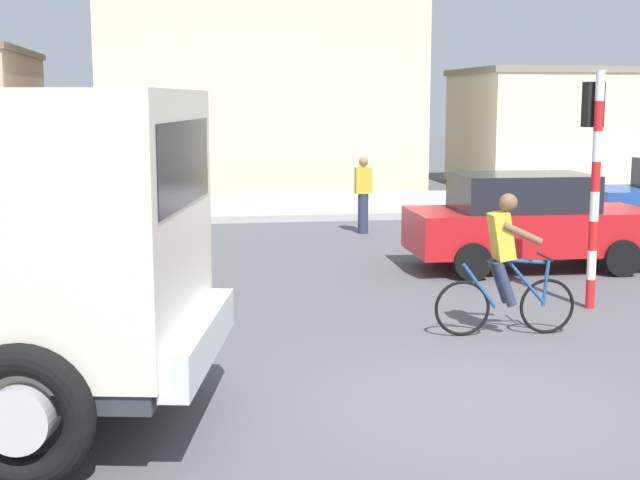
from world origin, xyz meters
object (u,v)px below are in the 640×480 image
Objects in this scene: car_red_near at (527,221)px; cyclist at (505,265)px; pedestrian_near_kerb at (363,194)px; traffic_light_pole at (594,156)px.

cyclist is at bearing -115.08° from car_red_near.
cyclist reaches higher than pedestrian_near_kerb.
cyclist is 2.39m from traffic_light_pole.
traffic_light_pole is 0.79× the size of car_red_near.
cyclist is 0.54× the size of traffic_light_pole.
car_red_near is (0.23, 2.82, -1.25)m from traffic_light_pole.
pedestrian_near_kerb is at bearing 113.62° from car_red_near.
traffic_light_pole is (1.66, 1.22, 1.20)m from cyclist.
cyclist is 1.07× the size of pedestrian_near_kerb.
traffic_light_pole is 7.47m from pedestrian_near_kerb.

